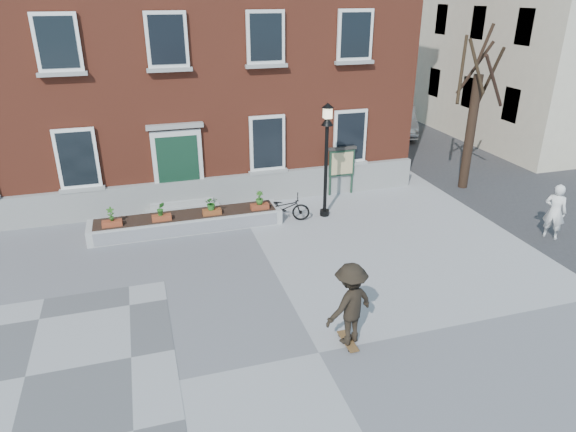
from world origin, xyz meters
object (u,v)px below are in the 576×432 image
object	(u,v)px
notice_board	(342,163)
bicycle	(284,208)
bystander	(555,211)
skateboarder	(350,304)
lamp_post	(327,145)
parked_car	(399,120)

from	to	relation	value
notice_board	bicycle	bearing A→B (deg)	-148.18
bystander	skateboarder	bearing A→B (deg)	75.03
lamp_post	notice_board	xyz separation A→B (m)	(1.31, 1.75, -1.28)
bicycle	bystander	size ratio (longest dim) A/B	0.97
bystander	skateboarder	size ratio (longest dim) A/B	0.90
bicycle	skateboarder	distance (m)	6.90
bicycle	lamp_post	distance (m)	2.55
bicycle	lamp_post	bearing A→B (deg)	-73.70
bicycle	bystander	xyz separation A→B (m)	(7.73, -3.74, 0.44)
parked_car	lamp_post	distance (m)	12.33
bicycle	parked_car	size ratio (longest dim) A/B	0.38
parked_car	lamp_post	bearing A→B (deg)	-107.39
parked_car	bystander	distance (m)	13.18
bystander	lamp_post	size ratio (longest dim) A/B	0.46
parked_car	notice_board	xyz separation A→B (m)	(-6.50, -7.62, 0.51)
bicycle	bystander	bearing A→B (deg)	-98.44
parked_car	notice_board	size ratio (longest dim) A/B	2.43
bystander	lamp_post	world-z (taller)	lamp_post
bystander	lamp_post	xyz separation A→B (m)	(-6.26, 3.71, 1.64)
bicycle	notice_board	distance (m)	3.37
notice_board	parked_car	bearing A→B (deg)	49.57
parked_car	skateboarder	bearing A→B (deg)	-98.76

